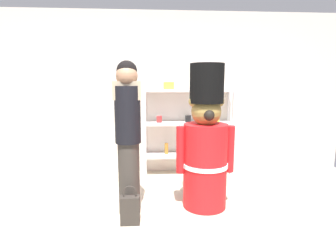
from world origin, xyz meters
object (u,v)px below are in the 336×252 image
at_px(merchandise_shelf, 188,121).
at_px(teddy_bear_guard, 205,146).
at_px(person_shopper, 128,132).
at_px(shopping_bag, 130,210).

bearing_deg(merchandise_shelf, teddy_bear_guard, -88.27).
xyz_separation_m(merchandise_shelf, person_shopper, (-0.86, -1.32, 0.08)).
height_order(teddy_bear_guard, shopping_bag, teddy_bear_guard).
relative_size(person_shopper, shopping_bag, 4.06).
height_order(teddy_bear_guard, person_shopper, person_shopper).
height_order(merchandise_shelf, person_shopper, merchandise_shelf).
relative_size(teddy_bear_guard, person_shopper, 0.99).
xyz_separation_m(teddy_bear_guard, shopping_bag, (-0.87, -0.37, -0.59)).
bearing_deg(person_shopper, shopping_bag, -85.08).
xyz_separation_m(person_shopper, shopping_bag, (0.02, -0.26, -0.79)).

